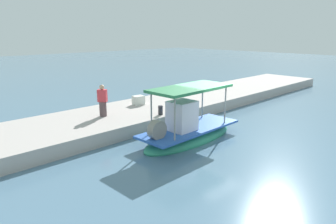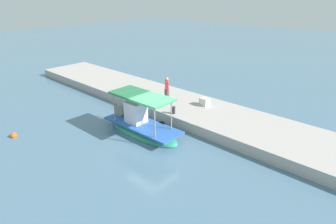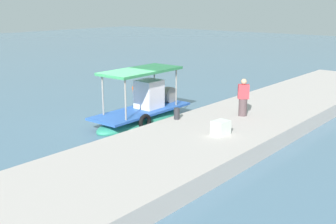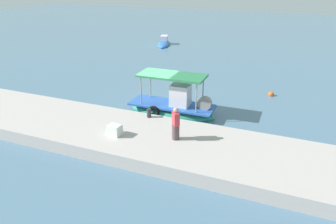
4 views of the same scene
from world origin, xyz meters
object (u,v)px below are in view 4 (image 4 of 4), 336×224
marker_buoy (271,94)px  fisherman_near_bollard (176,125)px  cargo_crate (115,130)px  moored_boat_near (164,43)px  main_fishing_boat (173,107)px  mooring_bollard (149,113)px

marker_buoy → fisherman_near_bollard: bearing=-109.2°
cargo_crate → moored_boat_near: cargo_crate is taller
marker_buoy → moored_boat_near: 19.27m
marker_buoy → moored_boat_near: moored_boat_near is taller
cargo_crate → moored_boat_near: bearing=107.7°
main_fishing_boat → cargo_crate: (-1.11, -4.96, 0.47)m
main_fishing_boat → cargo_crate: main_fishing_boat is taller
marker_buoy → cargo_crate: bearing=-120.9°
mooring_bollard → moored_boat_near: (-8.24, 21.27, -0.72)m
cargo_crate → marker_buoy: size_ratio=1.55×
fisherman_near_bollard → marker_buoy: bearing=70.8°
cargo_crate → main_fishing_boat: bearing=77.4°
fisherman_near_bollard → moored_boat_near: size_ratio=0.36×
main_fishing_boat → cargo_crate: bearing=-102.6°
mooring_bollard → cargo_crate: size_ratio=0.77×
main_fishing_boat → fisherman_near_bollard: bearing=-67.1°
moored_boat_near → main_fishing_boat: bearing=-65.2°
mooring_bollard → fisherman_near_bollard: bearing=-38.7°
cargo_crate → moored_boat_near: 25.04m
fisherman_near_bollard → main_fishing_boat: bearing=112.9°
cargo_crate → mooring_bollard: bearing=76.5°
mooring_bollard → cargo_crate: 2.64m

